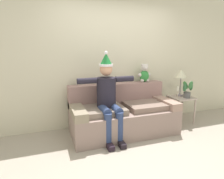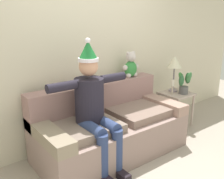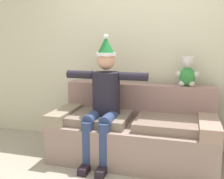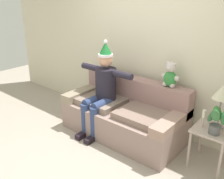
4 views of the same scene
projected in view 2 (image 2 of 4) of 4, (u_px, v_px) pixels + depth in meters
name	position (u px, v px, depth m)	size (l,w,h in m)	color
back_wall	(86.00, 47.00, 3.47)	(7.00, 0.10, 2.70)	beige
couch	(109.00, 128.00, 3.33)	(1.96, 0.93, 0.90)	gray
person_seated	(94.00, 105.00, 2.88)	(1.02, 0.77, 1.54)	#221E2B
teddy_bear	(131.00, 66.00, 3.70)	(0.29, 0.17, 0.38)	#32863C
side_table	(176.00, 99.00, 4.14)	(0.47, 0.46, 0.56)	#B29D93
table_lamp	(175.00, 64.00, 4.06)	(0.24, 0.24, 0.58)	gray
potted_plant	(184.00, 83.00, 4.01)	(0.24, 0.25, 0.38)	#555556
candle_tall	(173.00, 85.00, 3.98)	(0.04, 0.04, 0.24)	beige
candle_short	(180.00, 82.00, 4.17)	(0.04, 0.04, 0.23)	beige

